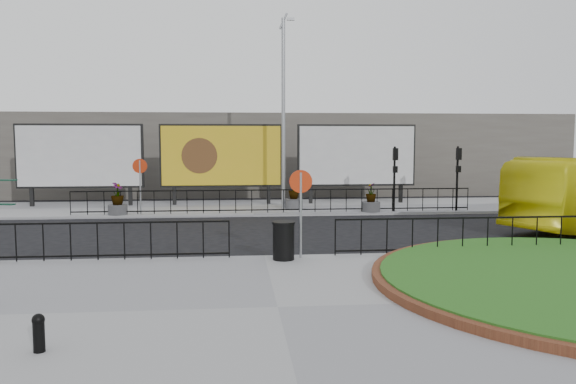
{
  "coord_description": "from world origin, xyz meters",
  "views": [
    {
      "loc": [
        -0.82,
        -15.82,
        3.42
      ],
      "look_at": [
        0.86,
        1.93,
        1.76
      ],
      "focal_mm": 35.0,
      "sensor_mm": 36.0,
      "label": 1
    }
  ],
  "objects": [
    {
      "name": "billboard_right",
      "position": [
        5.5,
        12.97,
        2.6
      ],
      "size": [
        6.2,
        0.31,
        4.1
      ],
      "color": "black",
      "rests_on": "pavement_far"
    },
    {
      "name": "pavement_far",
      "position": [
        0.0,
        12.0,
        0.06
      ],
      "size": [
        44.0,
        6.0,
        0.12
      ],
      "primitive_type": "cube",
      "color": "gray",
      "rests_on": "ground"
    },
    {
      "name": "signal_pole_a",
      "position": [
        6.5,
        9.34,
        2.1
      ],
      "size": [
        0.22,
        0.26,
        3.0
      ],
      "color": "black",
      "rests_on": "pavement_far"
    },
    {
      "name": "railing_far",
      "position": [
        1.0,
        9.3,
        0.67
      ],
      "size": [
        18.0,
        0.1,
        1.1
      ],
      "primitive_type": null,
      "color": "black",
      "rests_on": "pavement_far"
    },
    {
      "name": "building_backdrop",
      "position": [
        0.0,
        22.0,
        2.5
      ],
      "size": [
        40.0,
        10.0,
        5.0
      ],
      "primitive_type": "cube",
      "color": "#5D5851",
      "rests_on": "ground"
    },
    {
      "name": "pavement_near",
      "position": [
        0.0,
        -5.0,
        0.06
      ],
      "size": [
        30.0,
        10.0,
        0.12
      ],
      "primitive_type": "cube",
      "color": "gray",
      "rests_on": "ground"
    },
    {
      "name": "bollard",
      "position": [
        -3.89,
        -7.0,
        0.45
      ],
      "size": [
        0.2,
        0.2,
        0.61
      ],
      "color": "black",
      "rests_on": "pavement_near"
    },
    {
      "name": "planter_c",
      "position": [
        5.41,
        9.4,
        0.61
      ],
      "size": [
        0.87,
        0.87,
        1.34
      ],
      "color": "#4C4C4F",
      "rests_on": "pavement_far"
    },
    {
      "name": "billboard_mid",
      "position": [
        -1.5,
        12.97,
        2.6
      ],
      "size": [
        6.2,
        0.31,
        4.1
      ],
      "color": "black",
      "rests_on": "pavement_far"
    },
    {
      "name": "ground",
      "position": [
        0.0,
        0.0,
        0.0
      ],
      "size": [
        90.0,
        90.0,
        0.0
      ],
      "primitive_type": "plane",
      "color": "black",
      "rests_on": "ground"
    },
    {
      "name": "railing_near_left",
      "position": [
        -6.0,
        -0.3,
        0.67
      ],
      "size": [
        10.0,
        0.1,
        1.1
      ],
      "primitive_type": null,
      "color": "black",
      "rests_on": "pavement_near"
    },
    {
      "name": "planter_b",
      "position": [
        2.0,
        11.0,
        0.66
      ],
      "size": [
        0.88,
        0.88,
        1.42
      ],
      "color": "#4C4C4F",
      "rests_on": "pavement_far"
    },
    {
      "name": "planter_a",
      "position": [
        -6.0,
        9.4,
        0.69
      ],
      "size": [
        0.84,
        0.84,
        1.43
      ],
      "color": "#4C4C4F",
      "rests_on": "pavement_far"
    },
    {
      "name": "signal_pole_b",
      "position": [
        9.5,
        9.34,
        2.1
      ],
      "size": [
        0.22,
        0.26,
        3.0
      ],
      "color": "black",
      "rests_on": "pavement_far"
    },
    {
      "name": "speed_sign_near",
      "position": [
        1.0,
        -0.4,
        1.92
      ],
      "size": [
        0.64,
        0.07,
        2.47
      ],
      "color": "gray",
      "rests_on": "pavement_near"
    },
    {
      "name": "litter_bin",
      "position": [
        0.5,
        -0.6,
        0.65
      ],
      "size": [
        0.64,
        0.64,
        1.06
      ],
      "color": "black",
      "rests_on": "pavement_near"
    },
    {
      "name": "billboard_left",
      "position": [
        -8.5,
        12.97,
        2.6
      ],
      "size": [
        6.2,
        0.31,
        4.1
      ],
      "color": "black",
      "rests_on": "pavement_far"
    },
    {
      "name": "railing_near_right",
      "position": [
        6.5,
        -0.3,
        0.67
      ],
      "size": [
        9.0,
        0.1,
        1.1
      ],
      "primitive_type": null,
      "color": "black",
      "rests_on": "pavement_near"
    },
    {
      "name": "lamp_post",
      "position": [
        1.51,
        11.0,
        4.83
      ],
      "size": [
        0.74,
        0.18,
        9.23
      ],
      "color": "gray",
      "rests_on": "pavement_far"
    },
    {
      "name": "speed_sign_far",
      "position": [
        -5.0,
        9.4,
        1.92
      ],
      "size": [
        0.64,
        0.07,
        2.47
      ],
      "color": "gray",
      "rests_on": "pavement_far"
    }
  ]
}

